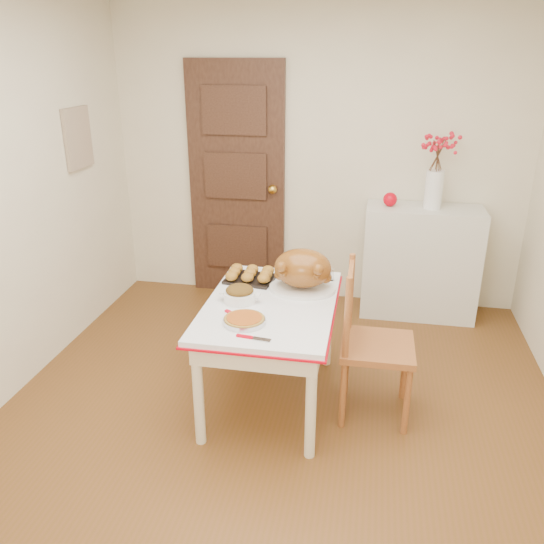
% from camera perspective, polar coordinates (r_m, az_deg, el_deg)
% --- Properties ---
extents(floor, '(3.50, 4.00, 0.00)m').
position_cam_1_polar(floor, '(3.44, 0.23, -15.84)').
color(floor, brown).
rests_on(floor, ground).
extents(wall_back, '(3.50, 0.00, 2.50)m').
position_cam_1_polar(wall_back, '(4.78, 4.69, 11.51)').
color(wall_back, beige).
rests_on(wall_back, ground).
extents(door_back, '(0.85, 0.06, 2.06)m').
position_cam_1_polar(door_back, '(4.92, -3.67, 9.21)').
color(door_back, black).
rests_on(door_back, ground).
extents(photo_board, '(0.03, 0.35, 0.45)m').
position_cam_1_polar(photo_board, '(4.51, -19.47, 12.96)').
color(photo_board, tan).
rests_on(photo_board, ground).
extents(sideboard, '(0.94, 0.42, 0.94)m').
position_cam_1_polar(sideboard, '(4.77, 15.08, 1.01)').
color(sideboard, silver).
rests_on(sideboard, floor).
extents(kitchen_table, '(0.79, 1.16, 0.69)m').
position_cam_1_polar(kitchen_table, '(3.50, -0.15, -8.30)').
color(kitchen_table, white).
rests_on(kitchen_table, floor).
extents(chair_oak, '(0.43, 0.43, 0.98)m').
position_cam_1_polar(chair_oak, '(3.37, 10.93, -7.24)').
color(chair_oak, '#9B5728').
rests_on(chair_oak, floor).
extents(berry_vase, '(0.33, 0.33, 0.63)m').
position_cam_1_polar(berry_vase, '(4.56, 16.64, 10.19)').
color(berry_vase, white).
rests_on(berry_vase, sideboard).
extents(apple, '(0.11, 0.11, 0.11)m').
position_cam_1_polar(apple, '(4.60, 12.14, 7.37)').
color(apple, red).
rests_on(apple, sideboard).
extents(turkey_platter, '(0.48, 0.41, 0.27)m').
position_cam_1_polar(turkey_platter, '(3.47, 3.20, 0.18)').
color(turkey_platter, '#955B1D').
rests_on(turkey_platter, kitchen_table).
extents(pumpkin_pie, '(0.27, 0.27, 0.05)m').
position_cam_1_polar(pumpkin_pie, '(3.09, -2.89, -4.92)').
color(pumpkin_pie, '#AA4D16').
rests_on(pumpkin_pie, kitchen_table).
extents(stuffing_dish, '(0.29, 0.25, 0.10)m').
position_cam_1_polar(stuffing_dish, '(3.35, -3.36, -2.28)').
color(stuffing_dish, '#53380D').
rests_on(stuffing_dish, kitchen_table).
extents(rolls_tray, '(0.34, 0.28, 0.08)m').
position_cam_1_polar(rolls_tray, '(3.65, -2.29, -0.27)').
color(rolls_tray, olive).
rests_on(rolls_tray, kitchen_table).
extents(pie_server, '(0.20, 0.08, 0.01)m').
position_cam_1_polar(pie_server, '(2.94, -1.94, -6.83)').
color(pie_server, silver).
rests_on(pie_server, kitchen_table).
extents(carving_knife, '(0.26, 0.20, 0.01)m').
position_cam_1_polar(carving_knife, '(3.15, -3.20, -4.73)').
color(carving_knife, silver).
rests_on(carving_knife, kitchen_table).
extents(drinking_glass, '(0.07, 0.07, 0.11)m').
position_cam_1_polar(drinking_glass, '(3.71, 1.94, 0.33)').
color(drinking_glass, white).
rests_on(drinking_glass, kitchen_table).
extents(shaker_pair, '(0.09, 0.05, 0.08)m').
position_cam_1_polar(shaker_pair, '(3.67, 5.78, -0.24)').
color(shaker_pair, white).
rests_on(shaker_pair, kitchen_table).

